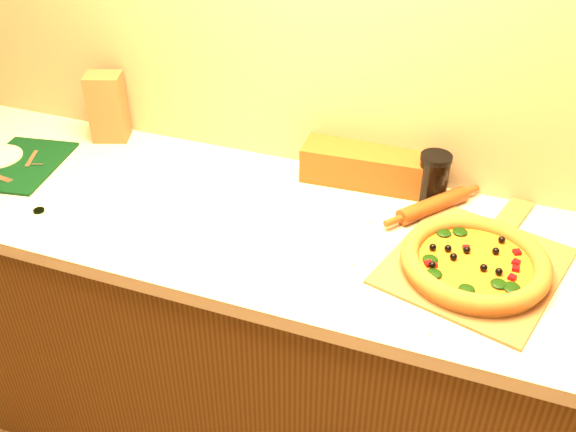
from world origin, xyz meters
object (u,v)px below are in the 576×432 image
(rolling_pin, at_px, (433,205))
(dark_jar, at_px, (434,177))
(pizza_peel, at_px, (477,262))
(pizza, at_px, (475,262))
(cutting_board, at_px, (20,165))

(rolling_pin, height_order, dark_jar, dark_jar)
(rolling_pin, relative_size, dark_jar, 2.00)
(pizza_peel, bearing_deg, pizza, -81.59)
(pizza, relative_size, cutting_board, 1.01)
(pizza_peel, relative_size, cutting_board, 1.73)
(pizza_peel, xyz_separation_m, pizza, (-0.00, -0.04, 0.03))
(pizza_peel, xyz_separation_m, cutting_board, (-1.36, -0.00, 0.00))
(cutting_board, bearing_deg, pizza_peel, -9.63)
(cutting_board, bearing_deg, pizza, -11.17)
(pizza_peel, height_order, cutting_board, cutting_board)
(pizza, xyz_separation_m, rolling_pin, (-0.14, 0.22, -0.01))
(rolling_pin, bearing_deg, dark_jar, 103.67)
(cutting_board, xyz_separation_m, rolling_pin, (1.22, 0.19, 0.02))
(pizza_peel, xyz_separation_m, dark_jar, (-0.16, 0.25, 0.07))
(pizza_peel, distance_m, cutting_board, 1.36)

